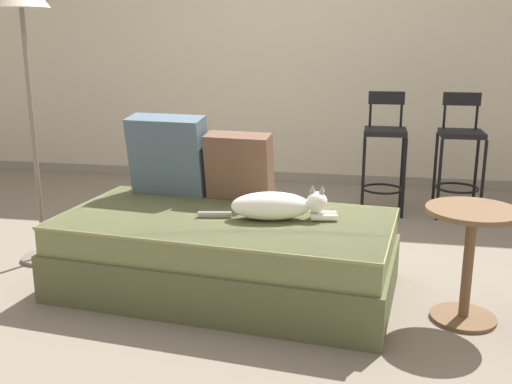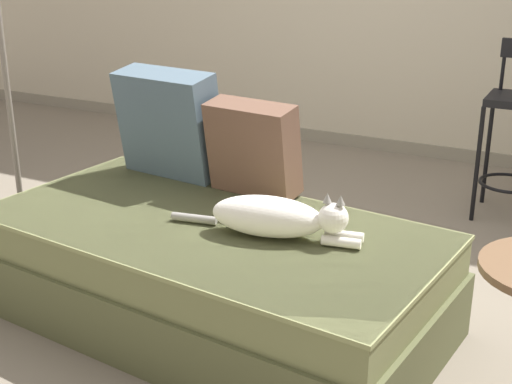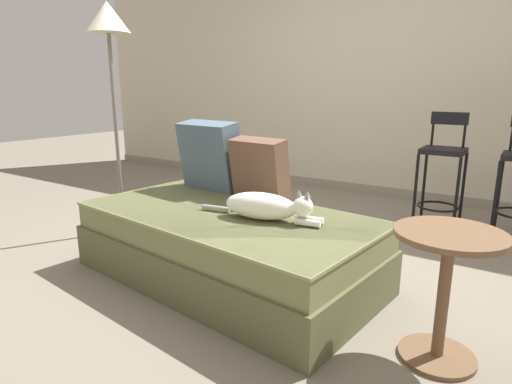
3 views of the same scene
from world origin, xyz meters
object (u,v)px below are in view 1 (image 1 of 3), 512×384
Objects in this scene: bar_stool_by_doorway at (460,150)px; floor_lamp at (22,17)px; throw_pillow_middle at (239,166)px; couch at (226,253)px; throw_pillow_corner at (169,155)px; side_table at (469,248)px; bar_stool_near_window at (384,148)px; cat at (277,206)px.

floor_lamp is (-2.67, -1.48, 0.95)m from bar_stool_by_doorway.
throw_pillow_middle is 1.98m from bar_stool_by_doorway.
throw_pillow_middle is at bearing 90.46° from couch.
throw_pillow_middle is at bearing -136.83° from bar_stool_by_doorway.
couch is at bearing -42.97° from throw_pillow_corner.
bar_stool_by_doorway is 1.88m from side_table.
couch is 2.00× the size of bar_stool_by_doorway.
floor_lamp is (-0.78, -0.18, 0.81)m from throw_pillow_corner.
couch is 2.27m from bar_stool_by_doorway.
bar_stool_near_window reaches higher than side_table.
side_table reaches higher than couch.
side_table is at bearing -6.57° from couch.
side_table is (-0.20, -1.87, -0.15)m from bar_stool_by_doorway.
floor_lamp reaches higher than side_table.
throw_pillow_corner is 0.66× the size of cat.
bar_stool_by_doorway is (1.44, 1.72, 0.31)m from couch.
floor_lamp reaches higher than throw_pillow_middle.
throw_pillow_corner is 0.52× the size of bar_stool_by_doorway.
bar_stool_near_window is 0.57m from bar_stool_by_doorway.
throw_pillow_corner is 1.86m from bar_stool_near_window.
side_table is (0.96, -0.15, -0.12)m from cat.
cat is 2.08m from bar_stool_by_doorway.
bar_stool_near_window is 1.91m from side_table.
throw_pillow_middle is at bearing 5.82° from floor_lamp.
bar_stool_near_window is (0.88, 1.36, -0.11)m from throw_pillow_middle.
side_table is at bearing -18.38° from throw_pillow_corner.
floor_lamp is at bearing 171.14° from side_table.
throw_pillow_middle is (0.45, -0.05, -0.04)m from throw_pillow_corner.
throw_pillow_corner is 1.80m from side_table.
side_table is at bearing -8.86° from floor_lamp.
floor_lamp reaches higher than throw_pillow_corner.
cat is at bearing 0.81° from couch.
bar_stool_by_doorway reaches higher than cat.
throw_pillow_corner is 0.28× the size of floor_lamp.
bar_stool_by_doorway reaches higher than throw_pillow_middle.
throw_pillow_corner is 0.52× the size of bar_stool_near_window.
cat reaches higher than side_table.
cat reaches higher than couch.
throw_pillow_corner reaches higher than side_table.
floor_lamp is at bearing -151.00° from bar_stool_by_doorway.
bar_stool_by_doorway is at bearing 50.07° from couch.
side_table is at bearing -22.30° from throw_pillow_middle.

